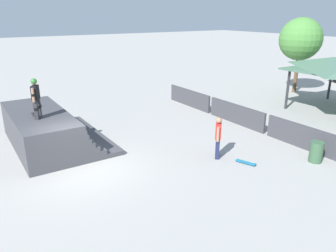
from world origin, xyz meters
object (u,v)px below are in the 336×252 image
object	(u,v)px
skateboard_on_ground	(246,163)
skateboard_on_deck	(36,115)
trash_bin	(316,152)
bystander_walking	(218,135)
skater_on_deck	(36,96)
tree_far_back	(301,39)

from	to	relation	value
skateboard_on_ground	skateboard_on_deck	bearing A→B (deg)	-150.72
trash_bin	bystander_walking	bearing A→B (deg)	-129.92
skater_on_deck	bystander_walking	world-z (taller)	skater_on_deck
tree_far_back	skater_on_deck	bearing A→B (deg)	-85.47
skateboard_on_deck	tree_far_back	bearing A→B (deg)	93.83
skateboard_on_deck	bystander_walking	bearing A→B (deg)	52.59
skateboard_on_deck	trash_bin	world-z (taller)	skateboard_on_deck
bystander_walking	trash_bin	distance (m)	3.96
skateboard_on_deck	bystander_walking	size ratio (longest dim) A/B	0.46
bystander_walking	trash_bin	xyz separation A→B (m)	(2.52, 3.01, -0.54)
skater_on_deck	trash_bin	xyz separation A→B (m)	(6.86, 9.01, -2.12)
bystander_walking	trash_bin	size ratio (longest dim) A/B	2.03
bystander_walking	tree_far_back	world-z (taller)	tree_far_back
skater_on_deck	tree_far_back	world-z (taller)	tree_far_back
bystander_walking	tree_far_back	distance (m)	14.41
skateboard_on_ground	trash_bin	bearing A→B (deg)	41.89
tree_far_back	skateboard_on_deck	bearing A→B (deg)	-86.49
tree_far_back	trash_bin	world-z (taller)	tree_far_back
skateboard_on_ground	trash_bin	world-z (taller)	trash_bin
tree_far_back	trash_bin	size ratio (longest dim) A/B	6.41
skater_on_deck	bystander_walking	xyz separation A→B (m)	(4.34, 6.00, -1.58)
skater_on_deck	tree_far_back	distance (m)	18.94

